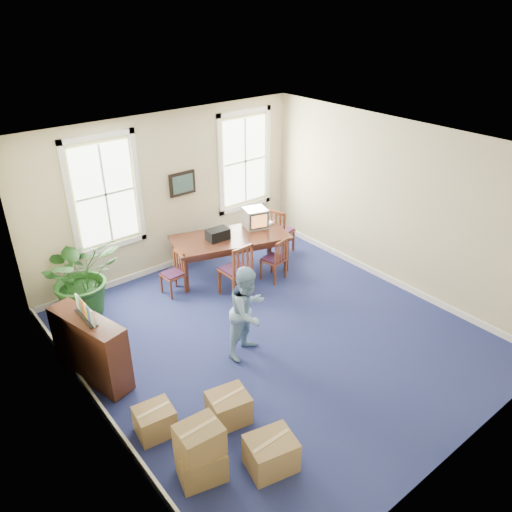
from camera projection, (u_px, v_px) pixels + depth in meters
floor at (274, 336)px, 8.42m from camera, size 6.50×6.50×0.00m
ceiling at (277, 150)px, 6.92m from camera, size 6.50×6.50×0.00m
wall_back at (169, 193)px, 9.91m from camera, size 6.50×0.00×6.50m
wall_front at (470, 359)px, 5.44m from camera, size 6.50×0.00×6.50m
wall_left at (87, 324)px, 6.01m from camera, size 0.00×6.50×6.50m
wall_right at (397, 206)px, 9.33m from camera, size 0.00×6.50×6.50m
baseboard_back at (175, 262)px, 10.61m from camera, size 6.00×0.04×0.12m
baseboard_left at (107, 416)px, 6.75m from camera, size 0.04×6.50×0.12m
baseboard_right at (386, 277)px, 10.04m from camera, size 0.04×6.50×0.12m
window_left at (105, 194)px, 9.03m from camera, size 1.40×0.12×2.20m
window_right at (245, 161)px, 10.81m from camera, size 1.40×0.12×2.20m
wall_picture at (182, 184)px, 9.97m from camera, size 0.58×0.06×0.48m
conference_table at (231, 254)px, 10.21m from camera, size 2.52×1.67×0.79m
crt_tv at (255, 218)px, 10.34m from camera, size 0.56×0.59×0.41m
game_console at (268, 223)px, 10.57m from camera, size 0.20×0.23×0.05m
equipment_bag at (218, 234)px, 9.86m from camera, size 0.46×0.31×0.22m
chair_near_left at (235, 269)px, 9.33m from camera, size 0.52×0.52×1.11m
chair_near_right at (273, 259)px, 9.90m from camera, size 0.48×0.48×0.91m
chair_end_left at (172, 274)px, 9.44m from camera, size 0.40×0.40×0.84m
chair_end_right at (281, 230)px, 10.90m from camera, size 0.60×0.60×1.06m
man at (248, 312)px, 7.71m from camera, size 0.88×0.77×1.54m
credenza at (91, 349)px, 7.27m from camera, size 0.71×1.40×1.06m
brochure_rack at (85, 311)px, 6.97m from camera, size 0.13×0.64×0.28m
potted_plant at (82, 275)px, 8.70m from camera, size 1.42×1.25×1.53m
cardboard_boxes at (210, 437)px, 5.99m from camera, size 1.68×1.68×0.83m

